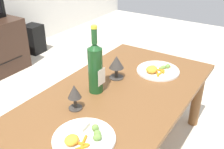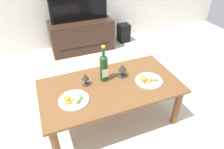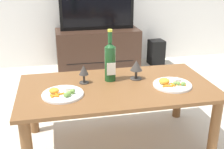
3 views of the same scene
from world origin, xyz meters
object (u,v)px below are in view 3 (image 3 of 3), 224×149
goblet_right (136,67)px  dinner_plate_right (172,84)px  tv_stand (98,50)px  goblet_left (84,71)px  dinner_plate_left (63,94)px  tv_screen (97,8)px  floor_speaker (156,52)px  wine_bottle (110,60)px  dining_table (117,95)px

goblet_right → dinner_plate_right: 0.29m
tv_stand → dinner_plate_right: 1.81m
goblet_left → dinner_plate_left: bearing=-131.7°
tv_screen → dinner_plate_right: 1.82m
floor_speaker → goblet_right: (-0.78, -1.63, 0.41)m
dinner_plate_right → goblet_left: bearing=163.4°
wine_bottle → dinner_plate_left: 0.43m
goblet_left → dinner_plate_right: (0.60, -0.18, -0.08)m
wine_bottle → goblet_right: 0.20m
wine_bottle → tv_stand: bearing=84.3°
dining_table → floor_speaker: (0.94, 1.74, -0.24)m
goblet_right → floor_speaker: bearing=64.6°
wine_bottle → goblet_left: wine_bottle is taller
tv_stand → dinner_plate_right: (0.25, -1.78, 0.23)m
dining_table → tv_stand: size_ratio=1.31×
wine_bottle → dinner_plate_right: 0.47m
tv_stand → tv_screen: (-0.00, -0.00, 0.53)m
wine_bottle → dinner_plate_right: bearing=-25.4°
tv_stand → floor_speaker: 0.82m
wine_bottle → goblet_left: size_ratio=2.80×
tv_screen → floor_speaker: 1.02m
dining_table → dinner_plate_left: bearing=-168.0°
tv_stand → goblet_right: size_ratio=7.17×
dining_table → dinner_plate_right: (0.38, -0.08, 0.09)m
dining_table → tv_screen: (0.13, 1.70, 0.39)m
tv_screen → goblet_right: (0.04, -1.60, -0.21)m
dinner_plate_left → wine_bottle: bearing=28.6°
dining_table → goblet_left: size_ratio=10.02×
floor_speaker → goblet_left: goblet_left is taller
dinner_plate_left → tv_stand: bearing=73.8°
goblet_right → dinner_plate_left: (-0.55, -0.18, -0.09)m
dinner_plate_left → dinner_plate_right: bearing=0.1°
goblet_left → tv_screen: bearing=77.5°
dining_table → goblet_right: 0.26m
dinner_plate_right → floor_speaker: bearing=72.7°
tv_screen → dining_table: bearing=-94.4°
tv_stand → floor_speaker: tv_stand is taller
wine_bottle → dining_table: bearing=-76.8°
tv_stand → floor_speaker: size_ratio=3.13×
dining_table → dinner_plate_left: size_ratio=4.98×
dining_table → goblet_left: 0.30m
tv_screen → dinner_plate_left: (-0.52, -1.78, -0.30)m
goblet_left → floor_speaker: bearing=54.5°
tv_stand → wine_bottle: bearing=-95.7°
dinner_plate_left → dinner_plate_right: size_ratio=1.01×
dinner_plate_left → floor_speaker: bearing=53.8°
dinner_plate_right → tv_screen: bearing=98.0°
tv_screen → dinner_plate_right: size_ratio=3.38×
floor_speaker → dinner_plate_right: bearing=-110.1°
dining_table → tv_stand: tv_stand is taller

